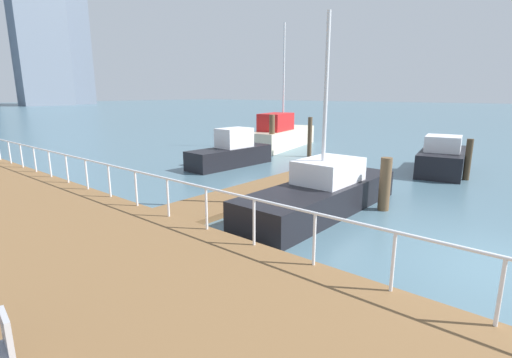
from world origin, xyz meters
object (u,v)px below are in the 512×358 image
Objects in this scene: moored_boat_1 at (231,153)px; moored_boat_3 at (323,192)px; moored_boat_0 at (442,159)px; moored_boat_2 at (281,135)px.

moored_boat_1 is 8.25m from moored_boat_3.
moored_boat_0 is 10.12m from moored_boat_1.
moored_boat_1 is at bearing -164.64° from moored_boat_2.
moored_boat_0 is 0.60× the size of moored_boat_2.
moored_boat_1 is (-5.20, 8.69, 0.03)m from moored_boat_0.
moored_boat_1 reaches higher than moored_boat_0.
moored_boat_2 is at bearing 80.78° from moored_boat_0.
moored_boat_2 is 1.19× the size of moored_boat_3.
moored_boat_0 is 10.73m from moored_boat_2.
moored_boat_1 is at bearing 120.89° from moored_boat_0.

